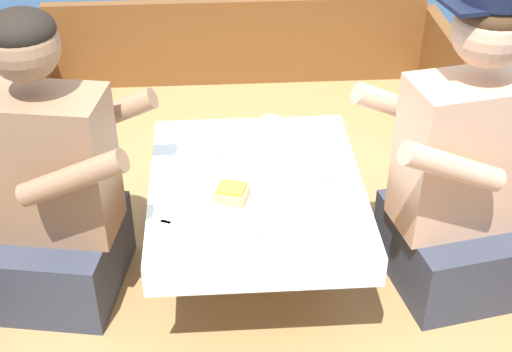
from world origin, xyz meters
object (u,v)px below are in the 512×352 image
at_px(coffee_cup_port, 248,228).
at_px(tin_can, 271,125).
at_px(coffee_cup_center, 314,176).
at_px(person_starboard, 461,173).
at_px(person_port, 53,189).
at_px(sandwich, 232,193).
at_px(coffee_cup_starboard, 211,151).

xyz_separation_m(coffee_cup_port, tin_can, (0.12, 0.59, -0.00)).
height_order(coffee_cup_center, tin_can, tin_can).
bearing_deg(tin_can, person_starboard, -34.38).
height_order(person_port, sandwich, person_port).
xyz_separation_m(person_starboard, sandwich, (-0.73, -0.03, -0.03)).
xyz_separation_m(sandwich, coffee_cup_port, (0.04, -0.18, -0.00)).
height_order(coffee_cup_starboard, tin_can, coffee_cup_starboard).
distance_m(person_port, coffee_cup_starboard, 0.53).
bearing_deg(person_port, tin_can, 35.54).
bearing_deg(coffee_cup_center, person_port, -179.29).
bearing_deg(sandwich, tin_can, 69.46).
bearing_deg(person_starboard, sandwich, -8.85).
xyz_separation_m(person_port, coffee_cup_port, (0.61, -0.25, 0.01)).
xyz_separation_m(coffee_cup_starboard, coffee_cup_center, (0.33, -0.16, -0.01)).
relative_size(person_port, person_starboard, 0.94).
height_order(coffee_cup_starboard, coffee_cup_center, coffee_cup_starboard).
relative_size(sandwich, tin_can, 1.81).
relative_size(person_port, coffee_cup_center, 9.35).
xyz_separation_m(person_starboard, tin_can, (-0.57, 0.39, -0.03)).
bearing_deg(coffee_cup_port, person_port, 157.52).
bearing_deg(person_starboard, coffee_cup_center, -18.02).
bearing_deg(coffee_cup_center, coffee_cup_port, -131.06).
xyz_separation_m(coffee_cup_starboard, tin_can, (0.22, 0.17, -0.01)).
bearing_deg(coffee_cup_starboard, coffee_cup_center, -25.96).
bearing_deg(tin_can, person_port, -154.46).
bearing_deg(coffee_cup_port, sandwich, 103.02).
relative_size(person_port, coffee_cup_port, 9.98).
bearing_deg(sandwich, coffee_cup_center, 17.30).
height_order(person_port, coffee_cup_starboard, person_port).
distance_m(sandwich, coffee_cup_center, 0.28).
bearing_deg(sandwich, coffee_cup_port, -76.98).
bearing_deg(coffee_cup_port, coffee_cup_center, 48.94).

